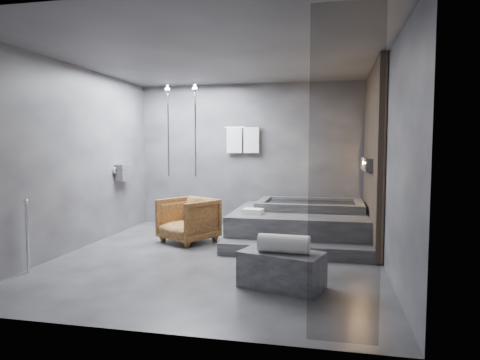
# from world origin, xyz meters

# --- Properties ---
(room) EXTENTS (5.00, 5.04, 2.82)m
(room) POSITION_xyz_m (0.40, 0.24, 1.73)
(room) COLOR #2A2A2D
(room) RESTS_ON ground
(tub_deck) EXTENTS (2.20, 2.00, 0.50)m
(tub_deck) POSITION_xyz_m (1.05, 1.45, 0.25)
(tub_deck) COLOR #2F2F31
(tub_deck) RESTS_ON ground
(tub_step) EXTENTS (2.20, 0.36, 0.18)m
(tub_step) POSITION_xyz_m (1.05, 0.27, 0.09)
(tub_step) COLOR #2F2F31
(tub_step) RESTS_ON ground
(concrete_bench) EXTENTS (1.01, 0.74, 0.41)m
(concrete_bench) POSITION_xyz_m (1.02, -1.09, 0.20)
(concrete_bench) COLOR #37373A
(concrete_bench) RESTS_ON ground
(driftwood_chair) EXTENTS (1.08, 1.09, 0.73)m
(driftwood_chair) POSITION_xyz_m (-0.75, 0.87, 0.37)
(driftwood_chair) COLOR #482A12
(driftwood_chair) RESTS_ON ground
(rolled_towel) EXTENTS (0.58, 0.24, 0.20)m
(rolled_towel) POSITION_xyz_m (1.05, -1.14, 0.51)
(rolled_towel) COLOR white
(rolled_towel) RESTS_ON concrete_bench
(deck_towel) EXTENTS (0.33, 0.27, 0.08)m
(deck_towel) POSITION_xyz_m (0.34, 0.90, 0.54)
(deck_towel) COLOR white
(deck_towel) RESTS_ON tub_deck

